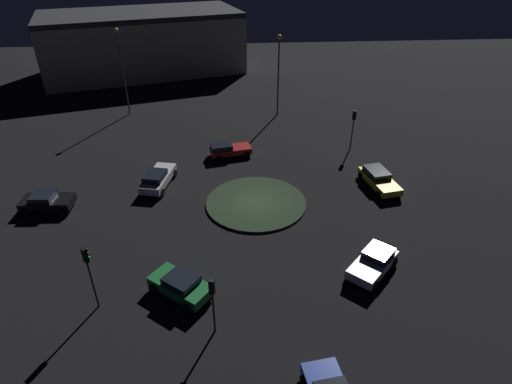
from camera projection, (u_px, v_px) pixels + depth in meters
name	position (u px, v px, depth m)	size (l,w,h in m)	color
ground_plane	(256.00, 203.00, 33.84)	(114.44, 114.44, 0.00)	black
roundabout_island	(256.00, 203.00, 33.80)	(8.03, 8.03, 0.18)	#263823
car_white	(158.00, 178.00, 35.76)	(2.84, 4.86, 1.51)	white
car_green	(181.00, 285.00, 24.98)	(4.10, 3.75, 1.39)	#1E7238
car_yellow	(379.00, 179.00, 35.80)	(2.68, 4.79, 1.35)	gold
car_black	(47.00, 201.00, 32.80)	(3.95, 2.29, 1.40)	black
car_red	(228.00, 149.00, 40.67)	(4.14, 2.61, 1.33)	red
car_silver	(374.00, 262.00, 26.71)	(3.97, 4.04, 1.40)	silver
traffic_light_northeast	(353.00, 122.00, 40.86)	(0.39, 0.38, 4.02)	#2D2D2D
traffic_light_southwest	(89.00, 266.00, 22.97)	(0.39, 0.39, 4.29)	#2D2D2D
traffic_light_south	(213.00, 295.00, 21.66)	(0.34, 0.38, 3.73)	#2D2D2D
streetlamp_north	(279.00, 63.00, 47.08)	(0.55, 0.55, 9.16)	#4C4C51
streetlamp_northwest	(122.00, 65.00, 47.49)	(0.44, 0.44, 9.76)	#4C4C51
store_building	(143.00, 42.00, 63.66)	(31.09, 20.88, 8.73)	#B7B299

